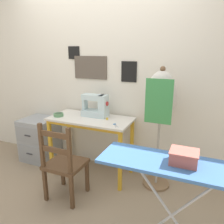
{
  "coord_description": "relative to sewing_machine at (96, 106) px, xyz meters",
  "views": [
    {
      "loc": [
        1.28,
        -2.07,
        1.61
      ],
      "look_at": [
        0.31,
        0.23,
        0.9
      ],
      "focal_mm": 35.0,
      "sensor_mm": 36.0,
      "label": 1
    }
  ],
  "objects": [
    {
      "name": "wooden_chair",
      "position": [
        -0.06,
        -0.67,
        -0.5
      ],
      "size": [
        0.4,
        0.38,
        0.9
      ],
      "color": "#513823",
      "rests_on": "ground_plane"
    },
    {
      "name": "scissors",
      "position": [
        0.36,
        -0.23,
        -0.13
      ],
      "size": [
        0.1,
        0.13,
        0.01
      ],
      "color": "silver",
      "rests_on": "sewing_table"
    },
    {
      "name": "thread_spool_near_machine",
      "position": [
        0.19,
        -0.08,
        -0.12
      ],
      "size": [
        0.03,
        0.03,
        0.04
      ],
      "color": "yellow",
      "rests_on": "sewing_table"
    },
    {
      "name": "sewing_table",
      "position": [
        -0.04,
        -0.11,
        -0.25
      ],
      "size": [
        1.06,
        0.51,
        0.78
      ],
      "color": "silver",
      "rests_on": "ground_plane"
    },
    {
      "name": "dress_form",
      "position": [
        0.82,
        -0.03,
        0.13
      ],
      "size": [
        0.34,
        0.32,
        1.44
      ],
      "color": "#846647",
      "rests_on": "ground_plane"
    },
    {
      "name": "fabric_bowl",
      "position": [
        -0.46,
        -0.19,
        -0.11
      ],
      "size": [
        0.13,
        0.13,
        0.04
      ],
      "color": "#56895B",
      "rests_on": "sewing_table"
    },
    {
      "name": "sewing_machine",
      "position": [
        0.0,
        0.0,
        0.0
      ],
      "size": [
        0.35,
        0.17,
        0.31
      ],
      "color": "silver",
      "rests_on": "sewing_table"
    },
    {
      "name": "ground_plane",
      "position": [
        -0.04,
        -0.35,
        -0.91
      ],
      "size": [
        14.0,
        14.0,
        0.0
      ],
      "primitive_type": "plane",
      "color": "gray"
    },
    {
      "name": "ironing_board",
      "position": [
        1.12,
        -1.0,
        -0.11
      ],
      "size": [
        1.09,
        0.36,
        0.86
      ],
      "color": "#3D6BAD",
      "rests_on": "ground_plane"
    },
    {
      "name": "filing_cabinet",
      "position": [
        -0.95,
        -0.03,
        -0.6
      ],
      "size": [
        0.47,
        0.47,
        0.63
      ],
      "color": "#93999E",
      "rests_on": "ground_plane"
    },
    {
      "name": "storage_box",
      "position": [
        1.17,
        -0.98,
        -0.01
      ],
      "size": [
        0.19,
        0.16,
        0.09
      ],
      "color": "#AD564C",
      "rests_on": "ironing_board"
    },
    {
      "name": "wall_back",
      "position": [
        -0.04,
        0.23,
        0.36
      ],
      "size": [
        10.0,
        0.07,
        2.55
      ],
      "color": "silver",
      "rests_on": "ground_plane"
    }
  ]
}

